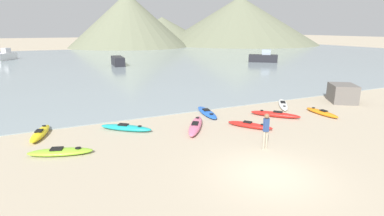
{
  "coord_description": "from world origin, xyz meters",
  "views": [
    {
      "loc": [
        -7.31,
        -8.44,
        5.58
      ],
      "look_at": [
        0.74,
        8.85,
        0.5
      ],
      "focal_mm": 28.0,
      "sensor_mm": 36.0,
      "label": 1
    }
  ],
  "objects_px": {
    "kayak_on_sand_6": "(60,152)",
    "shoreline_rock": "(342,93)",
    "kayak_on_sand_0": "(275,114)",
    "person_near_foreground": "(266,129)",
    "kayak_on_sand_2": "(40,133)",
    "kayak_on_sand_7": "(322,112)",
    "kayak_on_sand_8": "(250,125)",
    "kayak_on_sand_5": "(207,112)",
    "kayak_on_sand_1": "(195,126)",
    "moored_boat_2": "(263,58)",
    "moored_boat_0": "(5,56)",
    "moored_boat_3": "(118,61)",
    "kayak_on_sand_3": "(126,128)",
    "kayak_on_sand_4": "(283,104)"
  },
  "relations": [
    {
      "from": "kayak_on_sand_6",
      "to": "shoreline_rock",
      "type": "distance_m",
      "value": 20.43
    },
    {
      "from": "kayak_on_sand_5",
      "to": "kayak_on_sand_8",
      "type": "bearing_deg",
      "value": -75.39
    },
    {
      "from": "kayak_on_sand_1",
      "to": "moored_boat_2",
      "type": "xyz_separation_m",
      "value": [
        25.38,
        26.38,
        0.62
      ]
    },
    {
      "from": "kayak_on_sand_1",
      "to": "person_near_foreground",
      "type": "height_order",
      "value": "person_near_foreground"
    },
    {
      "from": "kayak_on_sand_3",
      "to": "shoreline_rock",
      "type": "bearing_deg",
      "value": -1.25
    },
    {
      "from": "kayak_on_sand_0",
      "to": "kayak_on_sand_6",
      "type": "xyz_separation_m",
      "value": [
        -12.91,
        -0.68,
        -0.03
      ]
    },
    {
      "from": "kayak_on_sand_1",
      "to": "kayak_on_sand_8",
      "type": "distance_m",
      "value": 3.16
    },
    {
      "from": "kayak_on_sand_6",
      "to": "shoreline_rock",
      "type": "relative_size",
      "value": 1.32
    },
    {
      "from": "kayak_on_sand_1",
      "to": "kayak_on_sand_7",
      "type": "height_order",
      "value": "kayak_on_sand_1"
    },
    {
      "from": "kayak_on_sand_1",
      "to": "shoreline_rock",
      "type": "bearing_deg",
      "value": 4.22
    },
    {
      "from": "kayak_on_sand_0",
      "to": "kayak_on_sand_8",
      "type": "height_order",
      "value": "kayak_on_sand_0"
    },
    {
      "from": "kayak_on_sand_3",
      "to": "moored_boat_0",
      "type": "distance_m",
      "value": 48.68
    },
    {
      "from": "kayak_on_sand_6",
      "to": "moored_boat_3",
      "type": "bearing_deg",
      "value": 74.2
    },
    {
      "from": "kayak_on_sand_1",
      "to": "moored_boat_3",
      "type": "distance_m",
      "value": 32.25
    },
    {
      "from": "person_near_foreground",
      "to": "moored_boat_2",
      "type": "xyz_separation_m",
      "value": [
        23.64,
        30.45,
        -0.2
      ]
    },
    {
      "from": "kayak_on_sand_3",
      "to": "kayak_on_sand_2",
      "type": "bearing_deg",
      "value": 167.22
    },
    {
      "from": "kayak_on_sand_2",
      "to": "shoreline_rock",
      "type": "relative_size",
      "value": 1.25
    },
    {
      "from": "kayak_on_sand_5",
      "to": "kayak_on_sand_7",
      "type": "xyz_separation_m",
      "value": [
        6.91,
        -3.35,
        0.02
      ]
    },
    {
      "from": "kayak_on_sand_8",
      "to": "kayak_on_sand_1",
      "type": "bearing_deg",
      "value": 158.08
    },
    {
      "from": "kayak_on_sand_6",
      "to": "kayak_on_sand_5",
      "type": "bearing_deg",
      "value": 18.8
    },
    {
      "from": "kayak_on_sand_4",
      "to": "moored_boat_0",
      "type": "xyz_separation_m",
      "value": [
        -22.73,
        46.86,
        0.68
      ]
    },
    {
      "from": "person_near_foreground",
      "to": "kayak_on_sand_5",
      "type": "bearing_deg",
      "value": 87.67
    },
    {
      "from": "kayak_on_sand_1",
      "to": "kayak_on_sand_2",
      "type": "xyz_separation_m",
      "value": [
        -8.07,
        2.33,
        -0.01
      ]
    },
    {
      "from": "moored_boat_0",
      "to": "moored_boat_3",
      "type": "distance_m",
      "value": 23.56
    },
    {
      "from": "kayak_on_sand_2",
      "to": "kayak_on_sand_4",
      "type": "bearing_deg",
      "value": -1.44
    },
    {
      "from": "kayak_on_sand_8",
      "to": "shoreline_rock",
      "type": "relative_size",
      "value": 1.1
    },
    {
      "from": "kayak_on_sand_6",
      "to": "kayak_on_sand_8",
      "type": "bearing_deg",
      "value": -2.46
    },
    {
      "from": "kayak_on_sand_6",
      "to": "moored_boat_0",
      "type": "bearing_deg",
      "value": 98.51
    },
    {
      "from": "kayak_on_sand_6",
      "to": "shoreline_rock",
      "type": "height_order",
      "value": "shoreline_rock"
    },
    {
      "from": "kayak_on_sand_3",
      "to": "moored_boat_0",
      "type": "relative_size",
      "value": 0.6
    },
    {
      "from": "moored_boat_2",
      "to": "kayak_on_sand_7",
      "type": "bearing_deg",
      "value": -121.07
    },
    {
      "from": "kayak_on_sand_3",
      "to": "kayak_on_sand_4",
      "type": "distance_m",
      "value": 11.85
    },
    {
      "from": "kayak_on_sand_7",
      "to": "person_near_foreground",
      "type": "xyz_separation_m",
      "value": [
        -7.17,
        -3.11,
        0.85
      ]
    },
    {
      "from": "kayak_on_sand_2",
      "to": "moored_boat_3",
      "type": "distance_m",
      "value": 31.54
    },
    {
      "from": "kayak_on_sand_7",
      "to": "person_near_foreground",
      "type": "bearing_deg",
      "value": -156.56
    },
    {
      "from": "moored_boat_3",
      "to": "shoreline_rock",
      "type": "height_order",
      "value": "shoreline_rock"
    },
    {
      "from": "kayak_on_sand_2",
      "to": "moored_boat_3",
      "type": "relative_size",
      "value": 0.57
    },
    {
      "from": "kayak_on_sand_0",
      "to": "kayak_on_sand_3",
      "type": "xyz_separation_m",
      "value": [
        -9.43,
        1.41,
        -0.01
      ]
    },
    {
      "from": "moored_boat_3",
      "to": "kayak_on_sand_8",
      "type": "bearing_deg",
      "value": -88.63
    },
    {
      "from": "moored_boat_0",
      "to": "shoreline_rock",
      "type": "relative_size",
      "value": 2.04
    },
    {
      "from": "kayak_on_sand_0",
      "to": "person_near_foreground",
      "type": "xyz_separation_m",
      "value": [
        -3.99,
        -4.0,
        0.83
      ]
    },
    {
      "from": "kayak_on_sand_7",
      "to": "moored_boat_3",
      "type": "distance_m",
      "value": 33.83
    },
    {
      "from": "kayak_on_sand_7",
      "to": "shoreline_rock",
      "type": "relative_size",
      "value": 1.18
    },
    {
      "from": "kayak_on_sand_1",
      "to": "moored_boat_2",
      "type": "relative_size",
      "value": 0.72
    },
    {
      "from": "kayak_on_sand_5",
      "to": "shoreline_rock",
      "type": "height_order",
      "value": "shoreline_rock"
    },
    {
      "from": "kayak_on_sand_2",
      "to": "kayak_on_sand_7",
      "type": "bearing_deg",
      "value": -10.98
    },
    {
      "from": "kayak_on_sand_5",
      "to": "kayak_on_sand_7",
      "type": "height_order",
      "value": "kayak_on_sand_7"
    },
    {
      "from": "kayak_on_sand_4",
      "to": "moored_boat_3",
      "type": "relative_size",
      "value": 0.64
    },
    {
      "from": "kayak_on_sand_3",
      "to": "kayak_on_sand_8",
      "type": "bearing_deg",
      "value": -20.78
    },
    {
      "from": "kayak_on_sand_8",
      "to": "person_near_foreground",
      "type": "height_order",
      "value": "person_near_foreground"
    }
  ]
}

